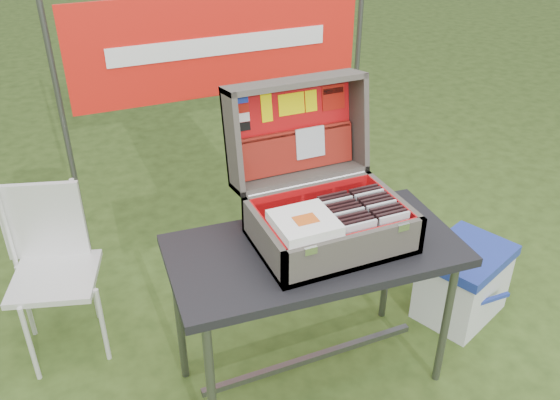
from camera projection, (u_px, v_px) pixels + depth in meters
name	position (u px, v px, depth m)	size (l,w,h in m)	color
ground	(302.00, 363.00, 2.93)	(80.00, 80.00, 0.00)	#2F4318
table	(312.00, 316.00, 2.66)	(1.22, 0.61, 0.76)	black
table_top	(315.00, 250.00, 2.48)	(1.22, 0.61, 0.04)	black
table_leg_fl	(212.00, 397.00, 2.29)	(0.04, 0.04, 0.72)	#59595B
table_leg_fr	(446.00, 321.00, 2.66)	(0.04, 0.04, 0.72)	#59595B
table_leg_bl	(179.00, 318.00, 2.68)	(0.04, 0.04, 0.72)	#59595B
table_leg_br	(388.00, 261.00, 3.05)	(0.04, 0.04, 0.72)	#59595B
table_brace	(311.00, 358.00, 2.80)	(1.07, 0.03, 0.03)	#59595B
suitcase	(326.00, 174.00, 2.39)	(0.62, 0.61, 0.59)	#5D574F
suitcase_base_bottom	(330.00, 240.00, 2.49)	(0.62, 0.45, 0.02)	#5D574F
suitcase_base_wall_front	(356.00, 253.00, 2.29)	(0.62, 0.02, 0.17)	#5D574F
suitcase_base_wall_back	(309.00, 202.00, 2.62)	(0.62, 0.02, 0.17)	#5D574F
suitcase_base_wall_left	(264.00, 242.00, 2.35)	(0.02, 0.45, 0.17)	#5D574F
suitcase_base_wall_right	(392.00, 211.00, 2.56)	(0.02, 0.45, 0.17)	#5D574F
suitcase_liner_floor	(330.00, 237.00, 2.48)	(0.57, 0.40, 0.01)	red
suitcase_latch_left	(311.00, 251.00, 2.17)	(0.05, 0.01, 0.03)	silver
suitcase_latch_right	(403.00, 227.00, 2.31)	(0.05, 0.01, 0.03)	silver
suitcase_hinge	(308.00, 184.00, 2.59)	(0.02, 0.02, 0.56)	silver
suitcase_lid_back	(291.00, 127.00, 2.64)	(0.62, 0.45, 0.02)	#5D574F
suitcase_lid_rim_far	(295.00, 82.00, 2.50)	(0.62, 0.02, 0.17)	#5D574F
suitcase_lid_rim_near	(300.00, 176.00, 2.66)	(0.62, 0.02, 0.17)	#5D574F
suitcase_lid_rim_left	(232.00, 142.00, 2.48)	(0.02, 0.45, 0.17)	#5D574F
suitcase_lid_rim_right	(358.00, 120.00, 2.68)	(0.02, 0.45, 0.17)	#5D574F
suitcase_lid_liner	(292.00, 128.00, 2.63)	(0.57, 0.39, 0.01)	red
suitcase_liner_wall_front	(354.00, 248.00, 2.29)	(0.57, 0.01, 0.14)	red
suitcase_liner_wall_back	(310.00, 201.00, 2.60)	(0.57, 0.01, 0.14)	red
suitcase_liner_wall_left	(267.00, 238.00, 2.35)	(0.01, 0.40, 0.14)	red
suitcase_liner_wall_right	(390.00, 209.00, 2.54)	(0.01, 0.40, 0.14)	red
suitcase_lid_pocket	(295.00, 151.00, 2.65)	(0.55, 0.18, 0.03)	maroon
suitcase_pocket_edge	(295.00, 132.00, 2.61)	(0.54, 0.02, 0.02)	maroon
suitcase_pocket_cd	(310.00, 143.00, 2.64)	(0.14, 0.14, 0.01)	silver
lid_sticker_cc_a	(241.00, 99.00, 2.48)	(0.06, 0.04, 0.00)	#1933B2
lid_sticker_cc_b	(242.00, 108.00, 2.50)	(0.06, 0.04, 0.00)	#A6140A
lid_sticker_cc_c	(243.00, 118.00, 2.51)	(0.06, 0.04, 0.00)	white
lid_sticker_cc_d	(244.00, 127.00, 2.53)	(0.06, 0.04, 0.00)	black
lid_card_neon_tall	(267.00, 108.00, 2.54)	(0.05, 0.12, 0.00)	#E8E000
lid_card_neon_main	(291.00, 104.00, 2.58)	(0.12, 0.09, 0.00)	#E8E000
lid_card_neon_small	(311.00, 101.00, 2.61)	(0.06, 0.09, 0.00)	#E8E000
lid_sticker_band	(333.00, 97.00, 2.65)	(0.11, 0.11, 0.00)	#A6140A
lid_sticker_band_bar	(333.00, 91.00, 2.64)	(0.10, 0.02, 0.00)	black
cd_left_0	(360.00, 240.00, 2.32)	(0.14, 0.01, 0.16)	silver
cd_left_1	(357.00, 237.00, 2.34)	(0.14, 0.01, 0.16)	black
cd_left_2	(354.00, 234.00, 2.36)	(0.14, 0.01, 0.16)	black
cd_left_3	(351.00, 230.00, 2.38)	(0.14, 0.01, 0.16)	black
cd_left_4	(348.00, 227.00, 2.40)	(0.14, 0.01, 0.16)	silver
cd_left_5	(345.00, 224.00, 2.41)	(0.14, 0.01, 0.16)	black
cd_left_6	(342.00, 221.00, 2.43)	(0.14, 0.01, 0.16)	black
cd_left_7	(339.00, 218.00, 2.45)	(0.14, 0.01, 0.16)	black
cd_left_8	(337.00, 216.00, 2.47)	(0.14, 0.01, 0.16)	silver
cd_left_9	(334.00, 213.00, 2.49)	(0.14, 0.01, 0.16)	black
cd_left_10	(331.00, 210.00, 2.51)	(0.14, 0.01, 0.16)	black
cd_right_0	(393.00, 232.00, 2.37)	(0.14, 0.01, 0.16)	silver
cd_right_1	(390.00, 228.00, 2.39)	(0.14, 0.01, 0.16)	black
cd_right_2	(386.00, 225.00, 2.41)	(0.14, 0.01, 0.16)	black
cd_right_3	(383.00, 222.00, 2.43)	(0.14, 0.01, 0.16)	black
cd_right_4	(380.00, 220.00, 2.45)	(0.14, 0.01, 0.16)	silver
cd_right_5	(377.00, 217.00, 2.47)	(0.14, 0.01, 0.16)	black
cd_right_6	(374.00, 214.00, 2.48)	(0.14, 0.01, 0.16)	black
cd_right_7	(371.00, 211.00, 2.50)	(0.14, 0.01, 0.16)	black
cd_right_8	(368.00, 208.00, 2.52)	(0.14, 0.01, 0.16)	silver
cd_right_9	(365.00, 205.00, 2.54)	(0.14, 0.01, 0.16)	black
cd_right_10	(362.00, 203.00, 2.56)	(0.14, 0.01, 0.16)	black
songbook_0	(304.00, 227.00, 2.29)	(0.23, 0.23, 0.01)	white
songbook_1	(304.00, 225.00, 2.29)	(0.23, 0.23, 0.01)	white
songbook_2	(304.00, 224.00, 2.29)	(0.23, 0.23, 0.01)	white
songbook_3	(304.00, 223.00, 2.28)	(0.23, 0.23, 0.01)	white
songbook_4	(304.00, 222.00, 2.28)	(0.23, 0.23, 0.01)	white
songbook_5	(305.00, 221.00, 2.28)	(0.23, 0.23, 0.01)	white
songbook_6	(305.00, 220.00, 2.28)	(0.23, 0.23, 0.01)	white
songbook_7	(305.00, 219.00, 2.27)	(0.23, 0.23, 0.01)	white
songbook_graphic	(306.00, 219.00, 2.26)	(0.09, 0.07, 0.00)	#D85919
cooler	(463.00, 282.00, 3.16)	(0.47, 0.36, 0.41)	white
cooler_body	(462.00, 286.00, 3.17)	(0.44, 0.33, 0.36)	white
cooler_lid	(468.00, 255.00, 3.07)	(0.47, 0.36, 0.06)	#21369F
cooler_handle	(487.00, 301.00, 3.00)	(0.28, 0.02, 0.02)	#21369F
chair	(55.00, 280.00, 2.82)	(0.39, 0.43, 0.85)	silver
chair_seat	(55.00, 278.00, 2.81)	(0.39, 0.39, 0.03)	silver
chair_backrest	(43.00, 221.00, 2.85)	(0.39, 0.03, 0.41)	silver
chair_leg_fl	(30.00, 344.00, 2.74)	(0.02, 0.02, 0.44)	silver
chair_leg_fr	(103.00, 325.00, 2.85)	(0.02, 0.02, 0.44)	silver
chair_leg_bl	(26.00, 301.00, 3.00)	(0.02, 0.02, 0.44)	silver
chair_leg_br	(93.00, 285.00, 3.11)	(0.02, 0.02, 0.44)	silver
chair_upright_left	(7.00, 230.00, 2.80)	(0.02, 0.02, 0.41)	silver
chair_upright_right	(79.00, 216.00, 2.91)	(0.02, 0.02, 0.41)	silver
cardboard_box	(376.00, 241.00, 3.47)	(0.40, 0.06, 0.43)	#A06E44
banner_post_left	(69.00, 148.00, 3.09)	(0.03, 0.03, 1.70)	#59595B
banner_post_right	(355.00, 102.00, 3.66)	(0.03, 0.03, 1.70)	#59595B
banner	(220.00, 45.00, 3.14)	(1.60, 0.01, 0.55)	red
banner_text	(221.00, 46.00, 3.13)	(1.20, 0.00, 0.10)	white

